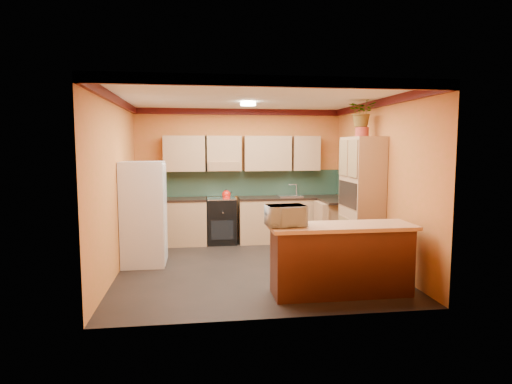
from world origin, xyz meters
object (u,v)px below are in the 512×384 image
Objects in this scene: base_cabinets_back at (252,221)px; microwave at (286,216)px; stove at (221,221)px; fridge at (144,214)px; breakfast_bar at (341,261)px; pantry at (361,200)px.

base_cabinets_back is 7.50× the size of microwave.
stove is 0.54× the size of fridge.
breakfast_bar is (0.76, -3.21, 0.00)m from base_cabinets_back.
pantry is 2.21m from microwave.
pantry reaches higher than microwave.
fridge reaches higher than base_cabinets_back.
stove is at bearing 142.95° from pantry.
fridge is at bearing 146.48° from breakfast_bar.
breakfast_bar is (2.73, -1.81, -0.41)m from fridge.
microwave reaches higher than breakfast_bar.
breakfast_bar is (-0.87, -1.51, -0.61)m from pantry.
fridge reaches higher than microwave.
microwave is at bearing 180.00° from breakfast_bar.
fridge is 0.94× the size of breakfast_bar.
breakfast_bar is 3.70× the size of microwave.
pantry is 4.31× the size of microwave.
fridge is 3.62m from pantry.
microwave is (1.99, -1.81, 0.21)m from fridge.
stove is 3.33m from microwave.
base_cabinets_back is at bearing 103.32° from breakfast_bar.
stove is 0.43× the size of pantry.
breakfast_bar is at bearing -6.19° from microwave.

